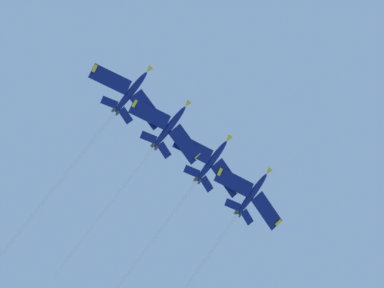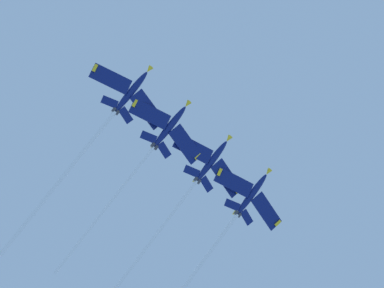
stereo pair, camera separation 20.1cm
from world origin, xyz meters
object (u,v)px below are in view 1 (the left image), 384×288
jet_centre (153,148)px  jet_inner_right (102,128)px  jet_far_left (230,224)px  jet_inner_left (186,196)px

jet_centre → jet_inner_right: jet_inner_right is taller
jet_inner_right → jet_centre: bearing=-19.9°
jet_far_left → jet_centre: jet_centre is taller
jet_inner_left → jet_centre: jet_inner_left is taller
jet_far_left → jet_inner_right: size_ratio=0.94×
jet_inner_left → jet_centre: (-12.69, -2.54, 1.60)m
jet_far_left → jet_inner_right: (-36.09, 3.58, -0.03)m
jet_centre → jet_inner_right: size_ratio=0.94×
jet_far_left → jet_inner_left: bearing=170.4°
jet_far_left → jet_centre: 24.91m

